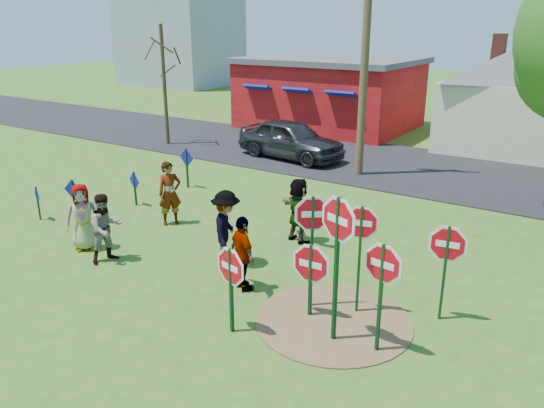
% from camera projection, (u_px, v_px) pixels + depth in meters
% --- Properties ---
extents(ground, '(120.00, 120.00, 0.00)m').
position_uv_depth(ground, '(198.00, 254.00, 13.93)').
color(ground, '#2F5919').
rests_on(ground, ground).
extents(road, '(120.00, 7.50, 0.04)m').
position_uv_depth(road, '(372.00, 162.00, 23.01)').
color(road, black).
rests_on(road, ground).
extents(dirt_patch, '(3.20, 3.20, 0.03)m').
position_uv_depth(dirt_patch, '(333.00, 321.00, 10.79)').
color(dirt_patch, brown).
rests_on(dirt_patch, ground).
extents(red_building, '(9.40, 7.69, 3.90)m').
position_uv_depth(red_building, '(330.00, 92.00, 30.36)').
color(red_building, maroon).
rests_on(red_building, ground).
extents(cream_house, '(9.40, 9.40, 6.50)m').
position_uv_depth(cream_house, '(544.00, 88.00, 24.34)').
color(cream_house, beige).
rests_on(cream_house, ground).
extents(distant_building, '(10.00, 8.00, 8.00)m').
position_uv_depth(distant_building, '(180.00, 42.00, 50.88)').
color(distant_building, '#8C939E').
rests_on(distant_building, ground).
extents(stop_sign_a, '(1.01, 0.23, 1.91)m').
position_uv_depth(stop_sign_a, '(231.00, 273.00, 10.04)').
color(stop_sign_a, '#103B19').
rests_on(stop_sign_a, ground).
extents(stop_sign_b, '(0.93, 0.26, 2.48)m').
position_uv_depth(stop_sign_b, '(361.00, 233.00, 10.57)').
color(stop_sign_b, '#103B19').
rests_on(stop_sign_b, ground).
extents(stop_sign_c, '(1.08, 0.39, 3.04)m').
position_uv_depth(stop_sign_c, '(338.00, 237.00, 9.48)').
color(stop_sign_c, '#103B19').
rests_on(stop_sign_c, ground).
extents(stop_sign_d, '(1.01, 0.18, 2.18)m').
position_uv_depth(stop_sign_d, '(447.00, 251.00, 10.41)').
color(stop_sign_d, '#103B19').
rests_on(stop_sign_d, ground).
extents(stop_sign_e, '(1.14, 0.08, 1.75)m').
position_uv_depth(stop_sign_e, '(311.00, 268.00, 10.66)').
color(stop_sign_e, '#103B19').
rests_on(stop_sign_e, ground).
extents(stop_sign_f, '(1.02, 0.15, 2.28)m').
position_uv_depth(stop_sign_f, '(382.00, 272.00, 9.31)').
color(stop_sign_f, '#103B19').
rests_on(stop_sign_f, ground).
extents(stop_sign_g, '(0.84, 0.63, 2.62)m').
position_uv_depth(stop_sign_g, '(312.00, 226.00, 10.78)').
color(stop_sign_g, '#103B19').
rests_on(stop_sign_g, ground).
extents(blue_diamond_a, '(0.54, 0.21, 1.07)m').
position_uv_depth(blue_diamond_a, '(38.00, 199.00, 16.15)').
color(blue_diamond_a, '#103B19').
rests_on(blue_diamond_a, ground).
extents(blue_diamond_b, '(0.65, 0.13, 1.28)m').
position_uv_depth(blue_diamond_b, '(74.00, 195.00, 16.14)').
color(blue_diamond_b, '#103B19').
rests_on(blue_diamond_b, ground).
extents(blue_diamond_c, '(0.62, 0.17, 1.16)m').
position_uv_depth(blue_diamond_c, '(135.00, 185.00, 17.42)').
color(blue_diamond_c, '#103B19').
rests_on(blue_diamond_c, ground).
extents(blue_diamond_d, '(0.70, 0.10, 1.47)m').
position_uv_depth(blue_diamond_d, '(187.00, 163.00, 19.26)').
color(blue_diamond_d, '#103B19').
rests_on(blue_diamond_d, ground).
extents(person_a, '(1.00, 1.05, 1.81)m').
position_uv_depth(person_a, '(83.00, 217.00, 13.98)').
color(person_a, '#3F458C').
rests_on(person_a, ground).
extents(person_b, '(0.74, 0.84, 1.92)m').
position_uv_depth(person_b, '(170.00, 193.00, 15.73)').
color(person_b, '#296A68').
rests_on(person_b, ground).
extents(person_c, '(0.89, 1.02, 1.78)m').
position_uv_depth(person_c, '(106.00, 228.00, 13.27)').
color(person_c, brown).
rests_on(person_c, ground).
extents(person_d, '(1.23, 1.44, 1.93)m').
position_uv_depth(person_d, '(226.00, 229.00, 13.03)').
color(person_d, '#2D2D31').
rests_on(person_d, ground).
extents(person_e, '(1.11, 0.87, 1.76)m').
position_uv_depth(person_e, '(243.00, 254.00, 11.81)').
color(person_e, '#3D2651').
rests_on(person_e, ground).
extents(person_f, '(1.77, 1.05, 1.82)m').
position_uv_depth(person_f, '(299.00, 210.00, 14.47)').
color(person_f, '#1B5527').
rests_on(person_f, ground).
extents(suv, '(5.20, 2.62, 1.70)m').
position_uv_depth(suv, '(291.00, 139.00, 23.37)').
color(suv, '#2B2B30').
rests_on(suv, road).
extents(utility_pole, '(2.31, 0.95, 9.85)m').
position_uv_depth(utility_pole, '(366.00, 39.00, 19.48)').
color(utility_pole, '#4C3823').
rests_on(utility_pole, ground).
extents(bare_tree_west, '(1.80, 1.80, 5.71)m').
position_uv_depth(bare_tree_west, '(163.00, 68.00, 25.23)').
color(bare_tree_west, '#382819').
rests_on(bare_tree_west, ground).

